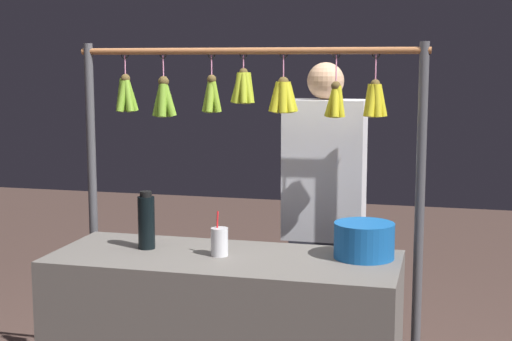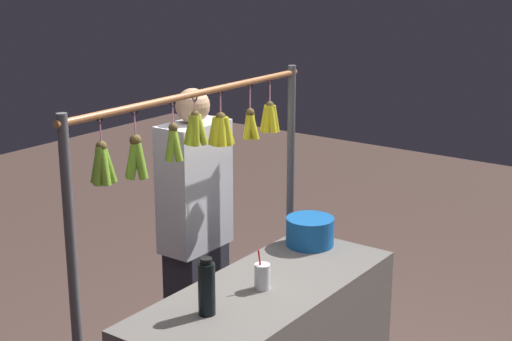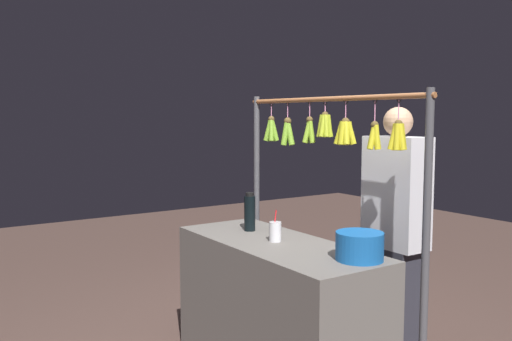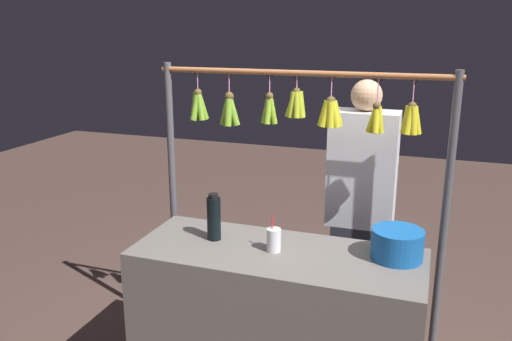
{
  "view_description": "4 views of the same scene",
  "coord_description": "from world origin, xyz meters",
  "px_view_note": "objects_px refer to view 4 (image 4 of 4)",
  "views": [
    {
      "loc": [
        -0.93,
        3.07,
        1.71
      ],
      "look_at": [
        -0.14,
        0.0,
        1.25
      ],
      "focal_mm": 53.13,
      "sensor_mm": 36.0,
      "label": 1
    },
    {
      "loc": [
        2.75,
        1.94,
        2.4
      ],
      "look_at": [
        0.07,
        0.0,
        1.46
      ],
      "focal_mm": 54.12,
      "sensor_mm": 36.0,
      "label": 2
    },
    {
      "loc": [
        -2.69,
        1.96,
        1.65
      ],
      "look_at": [
        0.24,
        0.0,
        1.3
      ],
      "focal_mm": 38.37,
      "sensor_mm": 36.0,
      "label": 3
    },
    {
      "loc": [
        -0.73,
        2.41,
        2.01
      ],
      "look_at": [
        0.12,
        0.0,
        1.3
      ],
      "focal_mm": 36.66,
      "sensor_mm": 36.0,
      "label": 4
    }
  ],
  "objects_px": {
    "water_bottle": "(214,218)",
    "drink_cup": "(274,240)",
    "vendor_person": "(360,219)",
    "blue_bucket": "(397,244)"
  },
  "relations": [
    {
      "from": "water_bottle",
      "to": "drink_cup",
      "type": "relative_size",
      "value": 1.34
    },
    {
      "from": "water_bottle",
      "to": "blue_bucket",
      "type": "xyz_separation_m",
      "value": [
        -0.97,
        -0.08,
        -0.05
      ]
    },
    {
      "from": "vendor_person",
      "to": "water_bottle",
      "type": "bearing_deg",
      "value": 43.16
    },
    {
      "from": "water_bottle",
      "to": "drink_cup",
      "type": "distance_m",
      "value": 0.36
    },
    {
      "from": "drink_cup",
      "to": "vendor_person",
      "type": "distance_m",
      "value": 0.78
    },
    {
      "from": "drink_cup",
      "to": "vendor_person",
      "type": "height_order",
      "value": "vendor_person"
    },
    {
      "from": "drink_cup",
      "to": "blue_bucket",
      "type": "bearing_deg",
      "value": -169.14
    },
    {
      "from": "water_bottle",
      "to": "drink_cup",
      "type": "xyz_separation_m",
      "value": [
        -0.36,
        0.04,
        -0.06
      ]
    },
    {
      "from": "blue_bucket",
      "to": "drink_cup",
      "type": "height_order",
      "value": "drink_cup"
    },
    {
      "from": "vendor_person",
      "to": "blue_bucket",
      "type": "bearing_deg",
      "value": 114.83
    }
  ]
}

